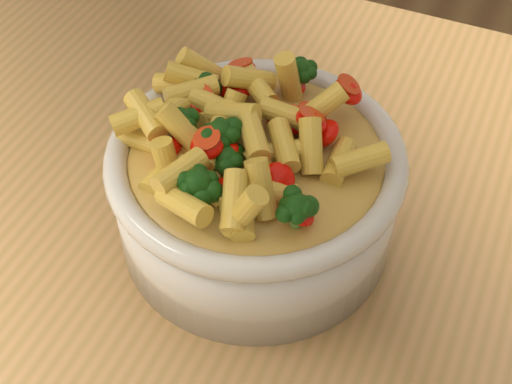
% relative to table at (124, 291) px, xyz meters
% --- Properties ---
extents(table, '(1.20, 0.80, 0.90)m').
position_rel_table_xyz_m(table, '(0.00, 0.00, 0.00)').
color(table, '#A87848').
rests_on(table, ground).
extents(serving_bowl, '(0.22, 0.22, 0.10)m').
position_rel_table_xyz_m(serving_bowl, '(0.12, 0.04, 0.15)').
color(serving_bowl, silver).
rests_on(serving_bowl, table).
extents(pasta_salad, '(0.18, 0.18, 0.04)m').
position_rel_table_xyz_m(pasta_salad, '(0.12, 0.04, 0.21)').
color(pasta_salad, '#EAB24A').
rests_on(pasta_salad, serving_bowl).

